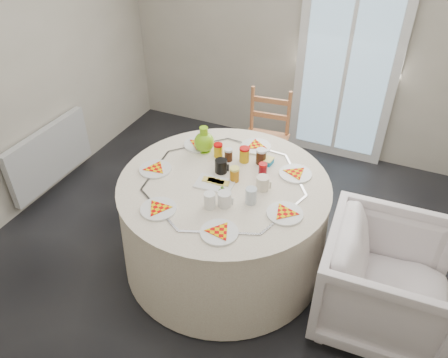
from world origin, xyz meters
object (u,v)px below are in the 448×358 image
at_px(radiator, 50,155).
at_px(green_pitcher, 204,140).
at_px(table, 224,223).
at_px(wooden_chair, 265,140).
at_px(armchair, 387,282).

xyz_separation_m(radiator, green_pitcher, (1.58, 0.13, 0.49)).
distance_m(table, wooden_chair, 1.14).
height_order(wooden_chair, armchair, wooden_chair).
relative_size(radiator, wooden_chair, 1.07).
bearing_deg(armchair, wooden_chair, 44.15).
distance_m(table, armchair, 1.23).
bearing_deg(table, radiator, 174.36).
xyz_separation_m(table, wooden_chair, (-0.08, 1.14, 0.09)).
xyz_separation_m(armchair, green_pitcher, (-1.54, 0.41, 0.48)).
height_order(armchair, green_pitcher, green_pitcher).
bearing_deg(wooden_chair, armchair, -49.59).
bearing_deg(green_pitcher, radiator, 165.11).
distance_m(radiator, green_pitcher, 1.66).
distance_m(armchair, green_pitcher, 1.66).
distance_m(wooden_chair, green_pitcher, 0.94).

